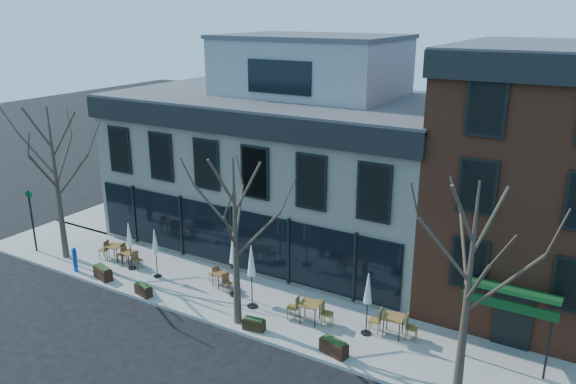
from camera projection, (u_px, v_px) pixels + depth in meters
The scene contains 24 objects.
ground at pixel (234, 272), 27.92m from camera, with size 120.00×120.00×0.00m, color black.
sidewalk_front at pixel (266, 307), 24.56m from camera, with size 33.50×4.70×0.15m, color gray.
sidewalk_side at pixel (152, 201), 38.25m from camera, with size 4.50×12.00×0.15m, color gray.
corner_building at pixel (287, 159), 30.58m from camera, with size 18.39×10.39×11.10m.
red_brick_building at pixel (546, 177), 23.97m from camera, with size 8.20×11.78×11.18m.
tree_corner at pixel (57, 182), 28.09m from camera, with size 3.93×3.98×7.92m.
tree_mid at pixel (236, 241), 22.09m from camera, with size 3.50×3.55×7.04m.
tree_right at pixel (468, 291), 17.67m from camera, with size 3.72×3.77×7.48m.
sign_pole at pixel (32, 217), 29.49m from camera, with size 0.50×0.10×3.40m.
call_box at pixel (75, 258), 27.51m from camera, with size 0.27×0.26×1.29m.
cafe_set_0 at pixel (115, 251), 28.84m from camera, with size 1.91×0.89×0.98m.
cafe_set_1 at pixel (130, 257), 28.25m from camera, with size 1.69×0.73×0.88m.
cafe_set_3 at pixel (220, 278), 26.02m from camera, with size 1.67×1.00×0.87m.
cafe_set_4 at pixel (310, 310), 23.07m from camera, with size 2.05×0.93×1.05m.
cafe_set_5 at pixel (393, 324), 22.08m from camera, with size 2.01×0.89×1.04m.
umbrella_0 at pixel (129, 237), 27.46m from camera, with size 0.39×0.39×2.45m.
umbrella_1 at pixel (155, 244), 26.65m from camera, with size 0.39×0.39×2.44m.
umbrella_2 at pixel (234, 251), 24.72m from camera, with size 0.49×0.49×3.09m.
umbrella_3 at pixel (251, 264), 23.78m from camera, with size 0.46×0.46×2.88m.
umbrella_4 at pixel (368, 291), 21.79m from camera, with size 0.43×0.43×2.66m.
planter_0 at pixel (103, 273), 26.87m from camera, with size 1.20×0.72×0.63m.
planter_1 at pixel (143, 290), 25.32m from camera, with size 1.00×0.57×0.53m.
planter_2 at pixel (254, 324), 22.58m from camera, with size 0.95×0.51×0.51m.
planter_3 at pixel (334, 347), 20.93m from camera, with size 1.18×0.70×0.62m.
Camera 1 is at (15.18, -20.44, 12.43)m, focal length 35.00 mm.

